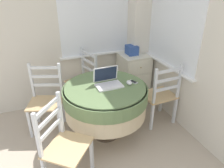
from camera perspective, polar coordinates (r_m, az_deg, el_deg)
name	(u,v)px	position (r m, az deg, el deg)	size (l,w,h in m)	color
corner_room_shell	(114,40)	(2.51, 0.48, 11.46)	(4.49, 4.68, 2.55)	beige
round_dining_table	(105,98)	(2.73, -1.75, -3.80)	(1.05, 1.05, 0.73)	#4C3D2D
laptop	(108,82)	(2.65, -1.08, 0.65)	(0.32, 0.24, 0.22)	white
computer_mouse	(129,83)	(2.69, 4.51, 0.36)	(0.06, 0.10, 0.05)	white
cell_phone	(133,82)	(2.75, 5.58, 0.58)	(0.09, 0.13, 0.01)	#B2B7BC
dining_chair_near_back_window	(83,81)	(3.44, -7.51, 0.76)	(0.48, 0.52, 0.92)	tan
dining_chair_near_right_window	(160,95)	(3.09, 12.48, -2.90)	(0.45, 0.39, 0.92)	tan
dining_chair_camera_near	(63,145)	(2.28, -12.57, -15.32)	(0.57, 0.58, 0.92)	tan
dining_chair_left_flank	(46,100)	(3.04, -16.78, -4.07)	(0.54, 0.51, 0.92)	tan
corner_cabinet	(133,76)	(3.73, 5.62, 2.18)	(0.47, 0.48, 0.77)	silver
storage_box	(132,50)	(3.55, 5.20, 8.85)	(0.16, 0.19, 0.14)	#2D4C93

